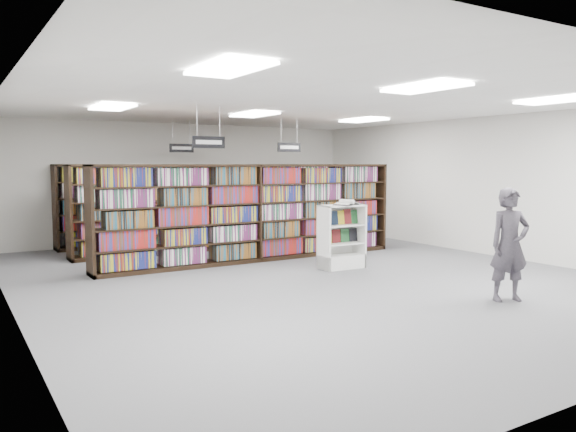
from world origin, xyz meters
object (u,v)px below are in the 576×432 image
endcap_display (341,246)px  shopper (510,245)px  open_book (347,203)px  bookshelf_row_near (255,213)px

endcap_display → shopper: bearing=-80.0°
endcap_display → open_book: size_ratio=1.85×
bookshelf_row_near → endcap_display: (1.06, -1.69, -0.60)m
bookshelf_row_near → open_book: bookshelf_row_near is taller
endcap_display → bookshelf_row_near: bearing=123.4°
open_book → shopper: (0.44, -3.50, -0.45)m
shopper → endcap_display: bearing=120.0°
bookshelf_row_near → open_book: 2.13m
endcap_display → shopper: size_ratio=0.74×
open_book → bookshelf_row_near: bearing=99.6°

